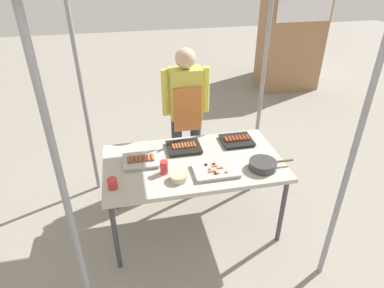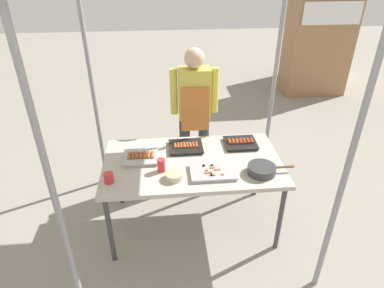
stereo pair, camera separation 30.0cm
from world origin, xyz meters
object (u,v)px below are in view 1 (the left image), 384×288
stall_table (193,166)px  tray_pork_links (141,160)px  tray_meat_skewers (216,170)px  drink_cup_by_wok (112,183)px  condiment_bowl (179,177)px  tray_grilled_sausages (184,147)px  drink_cup_near_edge (164,167)px  cooking_wok (263,165)px  neighbor_stall_left (291,39)px  vendor_woman (186,106)px  tray_spring_rolls (237,140)px  neighbor_stall_right (293,35)px

stall_table → tray_pork_links: size_ratio=5.09×
tray_meat_skewers → drink_cup_by_wok: 0.87m
tray_meat_skewers → condiment_bowl: size_ratio=2.62×
tray_grilled_sausages → drink_cup_near_edge: bearing=-123.9°
drink_cup_near_edge → stall_table: bearing=24.3°
cooking_wok → neighbor_stall_left: bearing=60.8°
stall_table → vendor_woman: vendor_woman is taller
tray_spring_rolls → condiment_bowl: bearing=-143.6°
vendor_woman → cooking_wok: bearing=113.8°
tray_pork_links → neighbor_stall_left: size_ratio=0.17×
drink_cup_by_wok → tray_spring_rolls: bearing=22.1°
neighbor_stall_left → neighbor_stall_right: bearing=59.3°
drink_cup_by_wok → vendor_woman: 1.35m
tray_grilled_sausages → drink_cup_near_edge: size_ratio=2.71×
tray_grilled_sausages → condiment_bowl: bearing=-105.7°
stall_table → neighbor_stall_right: 5.09m
stall_table → condiment_bowl: (-0.18, -0.25, 0.08)m
condiment_bowl → neighbor_stall_right: size_ratio=0.09×
cooking_wok → drink_cup_by_wok: (-1.28, -0.01, 0.00)m
tray_grilled_sausages → condiment_bowl: size_ratio=2.15×
stall_table → tray_grilled_sausages: tray_grilled_sausages is taller
tray_grilled_sausages → condiment_bowl: condiment_bowl is taller
stall_table → tray_meat_skewers: bearing=-52.8°
drink_cup_by_wok → vendor_woman: size_ratio=0.06×
tray_spring_rolls → condiment_bowl: 0.83m
neighbor_stall_right → cooking_wok: bearing=-119.5°
drink_cup_near_edge → vendor_woman: (0.38, 0.96, 0.10)m
tray_pork_links → drink_cup_by_wok: bearing=-127.5°
tray_meat_skewers → neighbor_stall_right: bearing=56.3°
drink_cup_near_edge → neighbor_stall_right: bearing=52.0°
stall_table → tray_meat_skewers: 0.27m
cooking_wok → neighbor_stall_right: 4.98m
stall_table → neighbor_stall_right: size_ratio=0.99×
cooking_wok → drink_cup_near_edge: 0.86m
condiment_bowl → vendor_woman: 1.12m
vendor_woman → tray_pork_links: bearing=53.3°
tray_grilled_sausages → drink_cup_near_edge: 0.43m
neighbor_stall_right → tray_grilled_sausages: bearing=-128.3°
cooking_wok → neighbor_stall_left: (2.01, 3.60, 0.14)m
stall_table → tray_grilled_sausages: bearing=100.9°
tray_meat_skewers → tray_spring_rolls: bearing=52.9°
drink_cup_by_wok → drink_cup_near_edge: bearing=15.5°
stall_table → drink_cup_by_wok: size_ratio=18.39×
tray_grilled_sausages → drink_cup_by_wok: drink_cup_by_wok is taller
tray_meat_skewers → neighbor_stall_right: (2.87, 4.30, 0.05)m
tray_spring_rolls → vendor_woman: vendor_woman is taller
drink_cup_near_edge → vendor_woman: size_ratio=0.08×
tray_spring_rolls → cooking_wok: bearing=-80.8°
condiment_bowl → drink_cup_near_edge: bearing=130.0°
tray_meat_skewers → neighbor_stall_left: 4.32m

